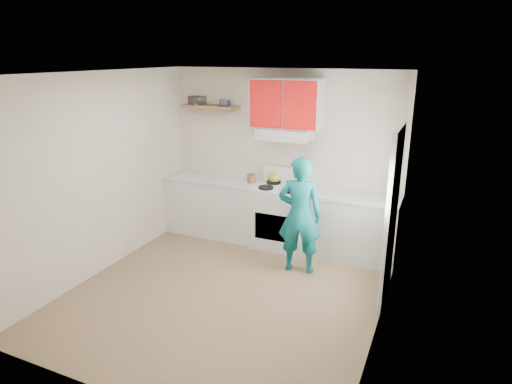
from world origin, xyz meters
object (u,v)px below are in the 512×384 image
at_px(stove, 281,217).
at_px(tin, 225,103).
at_px(kettle, 274,178).
at_px(person, 300,215).
at_px(crock, 251,179).

bearing_deg(stove, tin, 169.68).
height_order(tin, kettle, tin).
bearing_deg(person, stove, -62.34).
bearing_deg(person, tin, -39.27).
height_order(stove, kettle, kettle).
xyz_separation_m(stove, kettle, (-0.18, 0.18, 0.54)).
relative_size(stove, crock, 5.97).
distance_m(stove, crock, 0.72).
relative_size(tin, kettle, 0.83).
bearing_deg(kettle, tin, 178.71).
xyz_separation_m(tin, crock, (0.51, -0.14, -1.11)).
height_order(stove, person, person).
height_order(kettle, person, person).
xyz_separation_m(stove, crock, (-0.50, 0.04, 0.52)).
bearing_deg(kettle, stove, -45.37).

